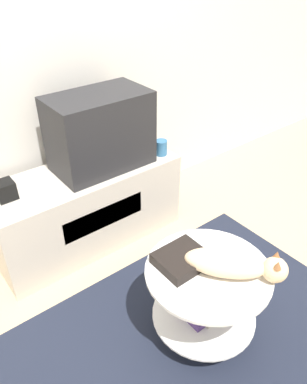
{
  "coord_description": "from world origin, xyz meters",
  "views": [
    {
      "loc": [
        -0.92,
        -0.86,
        1.77
      ],
      "look_at": [
        0.13,
        0.47,
        0.63
      ],
      "focal_mm": 35.0,
      "sensor_mm": 36.0,
      "label": 1
    }
  ],
  "objects_px": {
    "tv": "(100,132)",
    "dvd_box": "(182,259)",
    "speaker": "(5,190)",
    "cat": "(233,264)"
  },
  "relations": [
    {
      "from": "tv",
      "to": "dvd_box",
      "type": "height_order",
      "value": "tv"
    },
    {
      "from": "cat",
      "to": "speaker",
      "type": "bearing_deg",
      "value": 168.83
    },
    {
      "from": "dvd_box",
      "to": "cat",
      "type": "relative_size",
      "value": 0.49
    },
    {
      "from": "tv",
      "to": "dvd_box",
      "type": "relative_size",
      "value": 2.6
    },
    {
      "from": "speaker",
      "to": "cat",
      "type": "relative_size",
      "value": 0.22
    },
    {
      "from": "speaker",
      "to": "cat",
      "type": "bearing_deg",
      "value": -61.11
    },
    {
      "from": "speaker",
      "to": "dvd_box",
      "type": "xyz_separation_m",
      "value": [
        0.49,
        -0.95,
        -0.1
      ]
    },
    {
      "from": "tv",
      "to": "cat",
      "type": "xyz_separation_m",
      "value": [
        0.0,
        -1.13,
        -0.25
      ]
    },
    {
      "from": "dvd_box",
      "to": "cat",
      "type": "xyz_separation_m",
      "value": [
        0.15,
        -0.19,
        0.03
      ]
    },
    {
      "from": "tv",
      "to": "cat",
      "type": "relative_size",
      "value": 1.28
    }
  ]
}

